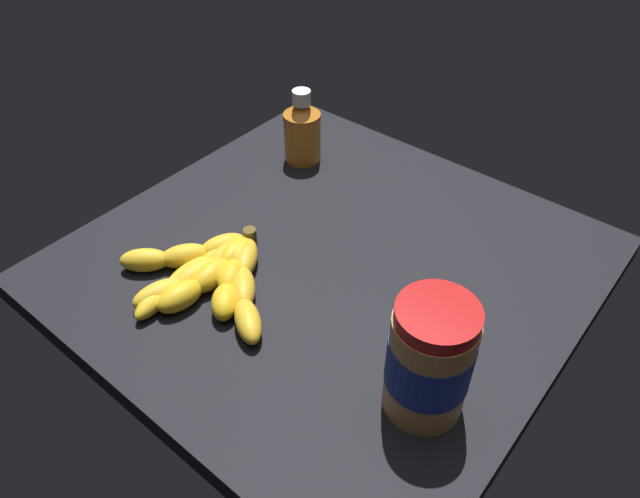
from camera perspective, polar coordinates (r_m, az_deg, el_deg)
ground_plane at (r=91.30cm, az=0.88°, el=-1.76°), size 70.83×69.80×3.91cm
banana_bunch at (r=86.53cm, az=-10.46°, el=-2.26°), size 28.05×22.61×3.72cm
peanut_butter_jar at (r=67.87cm, az=10.45°, el=-10.45°), size 9.65×9.65×16.10cm
honey_bottle at (r=108.67cm, az=-1.72°, el=11.31°), size 6.65×6.65×13.62cm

